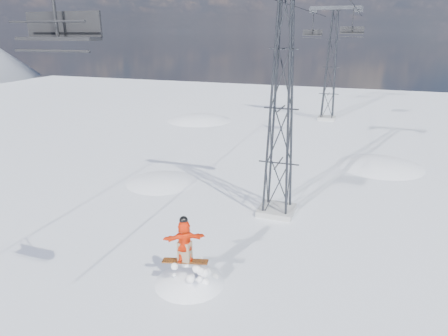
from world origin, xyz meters
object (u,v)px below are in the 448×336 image
(snowboarder_jump, at_px, (191,318))
(lift_chair_near, at_px, (59,28))
(lift_tower_near, at_px, (281,109))
(lift_tower_far, at_px, (331,68))

(snowboarder_jump, height_order, lift_chair_near, lift_chair_near)
(lift_tower_near, bearing_deg, lift_chair_near, -100.44)
(lift_tower_near, height_order, lift_tower_far, same)
(lift_tower_near, relative_size, lift_chair_near, 5.07)
(lift_tower_far, relative_size, lift_chair_near, 5.07)
(snowboarder_jump, xyz_separation_m, lift_chair_near, (-0.43, -4.80, 10.68))
(snowboarder_jump, bearing_deg, lift_tower_far, 86.84)
(lift_tower_near, xyz_separation_m, lift_tower_far, (0.00, 25.00, 0.00))
(lift_chair_near, bearing_deg, lift_tower_near, 79.56)
(lift_tower_far, relative_size, snowboarder_jump, 1.67)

